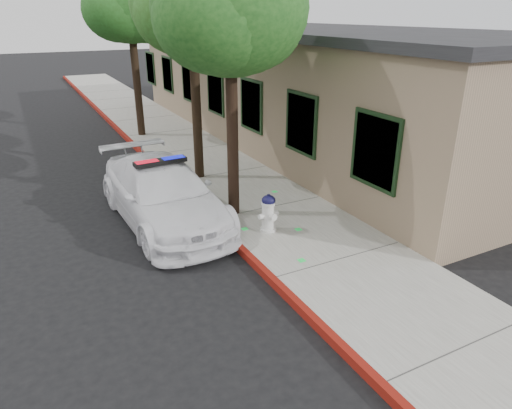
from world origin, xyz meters
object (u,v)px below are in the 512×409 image
object	(u,v)px
police_car	(163,193)
fire_hydrant	(269,213)
clapboard_building	(308,84)
street_tree_mid	(191,11)
street_tree_near	(231,15)
street_tree_far	(131,8)

from	to	relation	value
police_car	fire_hydrant	size ratio (longest dim) A/B	5.90
clapboard_building	street_tree_mid	distance (m)	6.97
street_tree_near	street_tree_mid	xyz separation A→B (m)	(0.23, 3.01, 0.09)
street_tree_mid	street_tree_far	distance (m)	5.85
street_tree_far	street_tree_mid	bearing A→B (deg)	-87.96
street_tree_mid	street_tree_near	bearing A→B (deg)	-94.29
fire_hydrant	police_car	bearing A→B (deg)	129.89
street_tree_near	street_tree_far	bearing A→B (deg)	89.89
street_tree_mid	street_tree_far	world-z (taller)	street_tree_far
clapboard_building	street_tree_far	distance (m)	7.21
clapboard_building	street_tree_far	xyz separation A→B (m)	(-5.96, 2.95, 2.78)
street_tree_near	street_tree_mid	distance (m)	3.02
police_car	street_tree_near	size ratio (longest dim) A/B	0.85
police_car	street_tree_mid	size ratio (longest dim) A/B	0.84
police_car	street_tree_near	world-z (taller)	street_tree_near
street_tree_near	fire_hydrant	bearing A→B (deg)	-78.83
clapboard_building	fire_hydrant	xyz separation A→B (m)	(-5.73, -7.18, -1.53)
police_car	fire_hydrant	world-z (taller)	police_car
police_car	street_tree_far	bearing A→B (deg)	76.45
clapboard_building	street_tree_mid	xyz separation A→B (m)	(-5.76, -2.89, 2.67)
clapboard_building	street_tree_mid	world-z (taller)	street_tree_mid
street_tree_mid	street_tree_far	xyz separation A→B (m)	(-0.21, 5.84, 0.11)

